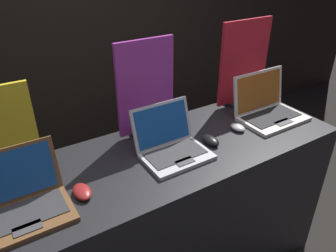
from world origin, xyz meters
name	(u,v)px	position (x,y,z in m)	size (l,w,h in m)	color
wall_back	(64,14)	(0.00, 1.93, 1.40)	(8.00, 0.05, 2.80)	black
display_counter	(169,221)	(0.00, 0.32, 0.48)	(1.91, 0.65, 0.97)	black
laptop_front	(19,201)	(-0.73, 0.26, 1.03)	(0.36, 0.29, 0.24)	brown
mouse_front	(82,192)	(-0.49, 0.24, 0.99)	(0.07, 0.12, 0.03)	maroon
laptop_middle	(171,144)	(0.00, 0.30, 1.03)	(0.33, 0.29, 0.23)	#B7B7BC
mouse_middle	(211,140)	(0.23, 0.27, 0.99)	(0.06, 0.11, 0.04)	black
promo_stand_middle	(146,91)	(0.00, 0.55, 1.22)	(0.33, 0.07, 0.53)	black
laptop_back	(268,108)	(0.71, 0.33, 1.03)	(0.39, 0.30, 0.26)	silver
mouse_back	(238,127)	(0.45, 0.30, 0.99)	(0.07, 0.10, 0.03)	#B2B2B7
promo_stand_back	(244,65)	(0.71, 0.57, 1.23)	(0.38, 0.07, 0.54)	black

